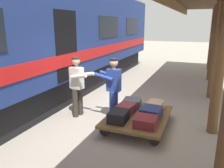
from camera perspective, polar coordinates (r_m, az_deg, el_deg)
The scene contains 11 objects.
ground_plane at distance 6.37m, azimuth 6.26°, elevation -9.00°, with size 60.00×60.00×0.00m, color gray.
train_car at distance 7.66m, azimuth -20.92°, elevation 10.11°, with size 3.02×18.15×4.00m.
luggage_cart at distance 5.91m, azimuth 6.56°, elevation -8.16°, with size 1.48×2.00×0.31m.
suitcase_burgundy_valise at distance 5.94m, azimuth 3.51°, elevation -6.26°, with size 0.39×0.50×0.24m, color maroon.
suitcase_navy_fabric at distance 5.78m, azimuth 9.81°, elevation -7.05°, with size 0.46×0.54×0.25m, color navy.
suitcase_slate_roller at distance 6.43m, azimuth 5.07°, elevation -4.71°, with size 0.47×0.47×0.22m, color #4C515B.
suitcase_tan_vintage at distance 6.28m, azimuth 10.90°, elevation -5.34°, with size 0.39×0.48×0.23m, color tan.
suitcase_maroon_trunk at distance 5.29m, azimuth 8.49°, elevation -9.34°, with size 0.49×0.50×0.21m, color maroon.
suitcase_black_hardshell at distance 5.45m, azimuth 1.64°, elevation -8.13°, with size 0.41×0.53×0.26m, color black.
porter_in_overalls at distance 6.11m, azimuth 0.27°, elevation -0.76°, with size 0.67×0.43×1.70m.
porter_by_door at distance 6.40m, azimuth -8.69°, elevation -0.20°, with size 0.72×0.52×1.70m.
Camera 1 is at (-1.53, 5.63, 2.57)m, focal length 36.30 mm.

